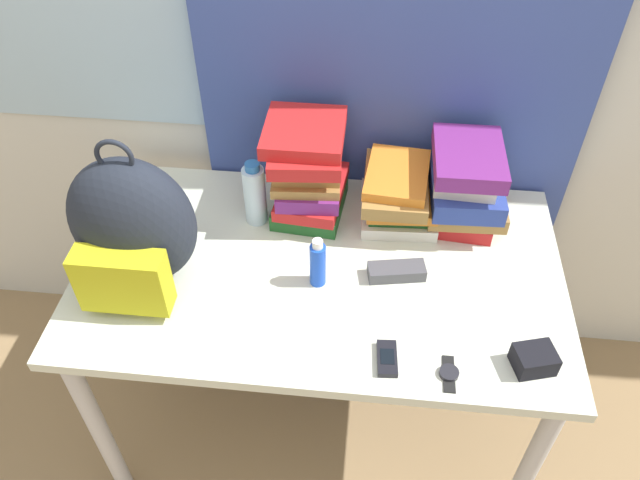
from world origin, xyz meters
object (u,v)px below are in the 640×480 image
object	(u,v)px
water_bottle	(255,194)
wristwatch	(449,373)
sunscreen_bottle	(319,264)
sunglasses_case	(397,271)
book_stack_left	(308,169)
sports_bottle	(295,191)
cell_phone	(387,358)
camera_pouch	(534,359)
book_stack_right	(465,186)
book_stack_center	(398,194)
backpack	(132,228)

from	to	relation	value
water_bottle	wristwatch	world-z (taller)	water_bottle
sunscreen_bottle	sunglasses_case	xyz separation A→B (m)	(0.20, 0.04, -0.05)
sunglasses_case	sunscreen_bottle	bearing A→B (deg)	-168.19
book_stack_left	sports_bottle	size ratio (longest dim) A/B	1.21
cell_phone	camera_pouch	world-z (taller)	camera_pouch
book_stack_right	water_bottle	world-z (taller)	book_stack_right
book_stack_right	camera_pouch	bearing A→B (deg)	-73.83
sunglasses_case	wristwatch	size ratio (longest dim) A/B	1.58
sunscreen_bottle	wristwatch	world-z (taller)	sunscreen_bottle
book_stack_center	sunglasses_case	bearing A→B (deg)	-88.51
sunglasses_case	cell_phone	bearing A→B (deg)	-93.54
cell_phone	camera_pouch	size ratio (longest dim) A/B	0.92
sunscreen_bottle	sunglasses_case	size ratio (longest dim) A/B	0.96
backpack	wristwatch	distance (m)	0.84
book_stack_center	water_bottle	world-z (taller)	water_bottle
camera_pouch	wristwatch	xyz separation A→B (m)	(-0.19, -0.04, -0.02)
water_bottle	wristwatch	size ratio (longest dim) A/B	2.03
sports_bottle	backpack	bearing A→B (deg)	-144.57
backpack	book_stack_center	bearing A→B (deg)	25.82
book_stack_left	book_stack_right	distance (m)	0.44
sunscreen_bottle	camera_pouch	size ratio (longest dim) A/B	1.40
sunglasses_case	camera_pouch	xyz separation A→B (m)	(0.32, -0.25, 0.01)
backpack	cell_phone	distance (m)	0.70
cell_phone	wristwatch	distance (m)	0.15
book_stack_right	sports_bottle	xyz separation A→B (m)	(-0.47, -0.05, -0.01)
book_stack_center	sunglasses_case	world-z (taller)	book_stack_center
book_stack_left	sunglasses_case	size ratio (longest dim) A/B	1.83
camera_pouch	wristwatch	distance (m)	0.20
backpack	sports_bottle	distance (m)	0.46
book_stack_right	book_stack_left	bearing A→B (deg)	179.70
book_stack_left	sunscreen_bottle	bearing A→B (deg)	-77.82
book_stack_left	camera_pouch	size ratio (longest dim) A/B	2.68
backpack	water_bottle	size ratio (longest dim) A/B	2.13
book_stack_left	sunscreen_bottle	world-z (taller)	book_stack_left
backpack	sunglasses_case	world-z (taller)	backpack
backpack	cell_phone	size ratio (longest dim) A/B	4.35
book_stack_center	book_stack_right	bearing A→B (deg)	-0.40
book_stack_center	wristwatch	bearing A→B (deg)	-76.18
book_stack_center	sports_bottle	distance (m)	0.29
backpack	water_bottle	bearing A→B (deg)	45.28
book_stack_left	sunglasses_case	bearing A→B (deg)	-42.93
backpack	water_bottle	xyz separation A→B (m)	(0.25, 0.26, -0.08)
backpack	book_stack_left	bearing A→B (deg)	38.63
sunglasses_case	wristwatch	xyz separation A→B (m)	(0.13, -0.30, -0.01)
sports_bottle	sunscreen_bottle	bearing A→B (deg)	-68.43
sports_bottle	cell_phone	world-z (taller)	sports_bottle
book_stack_left	cell_phone	size ratio (longest dim) A/B	2.91
sports_bottle	book_stack_right	bearing A→B (deg)	6.51
book_stack_right	sunscreen_bottle	size ratio (longest dim) A/B	1.65
sunscreen_bottle	water_bottle	bearing A→B (deg)	132.44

